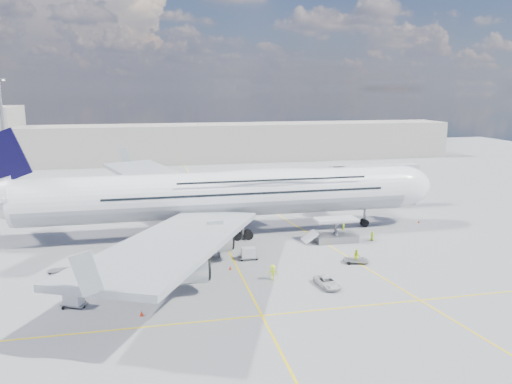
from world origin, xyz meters
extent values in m
plane|color=gray|center=(0.00, 0.00, 0.00)|extent=(300.00, 300.00, 0.00)
cube|color=yellow|center=(0.00, 0.00, 0.01)|extent=(0.25, 220.00, 0.01)
cube|color=yellow|center=(0.00, -20.00, 0.01)|extent=(120.00, 0.25, 0.01)
cube|color=yellow|center=(14.00, 10.00, 0.01)|extent=(14.16, 99.06, 0.01)
cylinder|color=white|center=(0.00, 10.00, 6.80)|extent=(62.00, 7.20, 7.20)
cylinder|color=#9EA0A5|center=(0.00, 10.00, 6.65)|extent=(60.76, 7.13, 7.13)
ellipsoid|color=white|center=(8.00, 10.00, 8.78)|extent=(36.00, 6.84, 3.76)
ellipsoid|color=white|center=(31.00, 10.00, 6.80)|extent=(11.52, 7.20, 7.20)
ellipsoid|color=black|center=(34.24, 10.00, 7.40)|extent=(3.84, 4.16, 1.44)
cube|color=#999EA3|center=(-8.00, 30.00, 5.60)|extent=(25.49, 39.15, 3.35)
cube|color=#999EA3|center=(-8.00, -10.00, 5.60)|extent=(25.49, 39.15, 3.35)
cylinder|color=#B7BABF|center=(-3.00, 22.50, 3.20)|extent=(5.20, 3.50, 3.50)
cylinder|color=#B7BABF|center=(-7.50, 33.00, 3.20)|extent=(5.20, 3.50, 3.50)
cylinder|color=#B7BABF|center=(-3.00, -2.50, 3.20)|extent=(5.20, 3.50, 3.50)
cylinder|color=#B7BABF|center=(-7.50, -13.00, 3.20)|extent=(5.20, 3.50, 3.50)
cylinder|color=gray|center=(25.00, 10.00, 2.20)|extent=(0.44, 0.44, 3.80)
cylinder|color=black|center=(25.00, 10.00, 0.65)|extent=(1.30, 0.90, 1.30)
cylinder|color=gray|center=(0.00, 10.00, 2.20)|extent=(0.56, 0.56, 3.80)
cylinder|color=black|center=(0.00, 13.20, 0.75)|extent=(1.50, 0.90, 1.50)
cube|color=#B7B7BC|center=(25.00, 18.60, 7.10)|extent=(3.00, 10.00, 2.60)
cube|color=#B7B7BC|center=(33.00, 23.60, 7.10)|extent=(18.00, 3.00, 2.60)
cylinder|color=gray|center=(27.00, 21.60, 3.55)|extent=(0.80, 0.80, 7.10)
cylinder|color=black|center=(27.00, 21.60, 0.45)|extent=(0.90, 0.80, 0.90)
cylinder|color=gray|center=(41.00, 23.60, 3.55)|extent=(1.00, 1.00, 7.10)
cube|color=gray|center=(41.00, 23.60, 0.40)|extent=(2.00, 2.00, 0.80)
cylinder|color=#B7B7BC|center=(25.00, 14.80, 7.10)|extent=(3.60, 3.60, 2.80)
cube|color=silver|center=(17.00, 2.90, 3.50)|extent=(6.50, 3.20, 0.35)
cube|color=gray|center=(17.00, 2.90, 0.55)|extent=(6.50, 3.20, 1.10)
cube|color=gray|center=(17.00, 2.90, 2.05)|extent=(0.22, 1.99, 3.00)
cylinder|color=black|center=(14.40, 1.70, 0.35)|extent=(0.70, 0.30, 0.70)
cube|color=silver|center=(12.80, 2.90, 1.00)|extent=(2.16, 2.60, 1.60)
cylinder|color=gray|center=(-40.00, 45.00, 12.50)|extent=(0.70, 0.70, 25.00)
cube|color=#B2AD9E|center=(0.00, 95.00, 6.00)|extent=(180.00, 16.00, 12.00)
cube|color=#193814|center=(40.00, 140.00, 4.00)|extent=(160.00, 6.00, 8.00)
cube|color=gray|center=(-19.51, -13.52, 0.30)|extent=(2.94, 2.35, 0.16)
cylinder|color=black|center=(-20.54, -14.04, 0.19)|extent=(0.38, 0.16, 0.38)
cylinder|color=black|center=(-18.47, -13.01, 0.19)|extent=(0.38, 0.16, 0.38)
cube|color=silver|center=(-19.51, -13.52, 0.99)|extent=(2.27, 1.98, 1.30)
cube|color=gray|center=(-6.16, -1.81, 0.32)|extent=(3.15, 2.51, 0.17)
cylinder|color=black|center=(-7.28, -2.37, 0.20)|extent=(0.41, 0.17, 0.41)
cylinder|color=black|center=(-5.05, -1.26, 0.20)|extent=(0.41, 0.17, 0.41)
cube|color=silver|center=(-6.16, -1.81, 1.07)|extent=(2.44, 2.12, 1.39)
cube|color=gray|center=(-3.02, -0.17, 0.34)|extent=(3.25, 2.46, 0.17)
cylinder|color=black|center=(-4.18, -0.74, 0.21)|extent=(0.42, 0.17, 0.42)
cylinder|color=black|center=(-1.87, 0.41, 0.21)|extent=(0.42, 0.17, 0.42)
cube|color=silver|center=(-3.02, -0.17, 1.11)|extent=(2.50, 2.10, 1.45)
cube|color=gray|center=(-22.80, -2.17, 0.31)|extent=(2.66, 1.45, 0.16)
cylinder|color=black|center=(-23.86, -2.70, 0.19)|extent=(0.39, 0.16, 0.39)
cylinder|color=black|center=(-21.74, -1.64, 0.19)|extent=(0.39, 0.16, 0.39)
cube|color=gray|center=(16.12, -6.94, 0.37)|extent=(3.57, 2.71, 0.19)
cylinder|color=black|center=(14.85, -7.58, 0.23)|extent=(0.47, 0.19, 0.47)
cylinder|color=black|center=(17.39, -6.31, 0.23)|extent=(0.47, 0.19, 0.47)
cube|color=gray|center=(2.09, -2.46, 0.31)|extent=(2.72, 1.57, 0.16)
cylinder|color=black|center=(1.03, -2.99, 0.19)|extent=(0.39, 0.16, 0.39)
cylinder|color=black|center=(3.14, -1.93, 0.19)|extent=(0.39, 0.16, 0.39)
cube|color=silver|center=(2.09, -2.46, 1.01)|extent=(2.02, 1.44, 1.32)
cube|color=silver|center=(-12.96, 0.43, 0.64)|extent=(2.77, 1.82, 1.18)
cube|color=black|center=(-12.96, 0.43, 1.37)|extent=(1.17, 1.30, 0.46)
cylinder|color=black|center=(-13.87, -0.07, 0.29)|extent=(0.58, 0.23, 0.58)
cylinder|color=black|center=(-12.05, 0.93, 0.29)|extent=(0.58, 0.23, 0.58)
cube|color=gray|center=(-14.43, 35.35, 1.10)|extent=(7.59, 4.39, 2.20)
cube|color=silver|center=(-15.20, 35.35, 3.19)|extent=(5.81, 4.01, 2.42)
cube|color=silver|center=(-11.68, 35.35, 2.09)|extent=(2.56, 2.95, 1.76)
cube|color=black|center=(-10.91, 35.35, 2.31)|extent=(0.72, 2.17, 0.99)
cylinder|color=black|center=(-12.01, 34.09, 0.61)|extent=(1.21, 0.39, 1.21)
cylinder|color=black|center=(-16.85, 36.62, 0.61)|extent=(1.21, 0.39, 1.21)
cube|color=red|center=(-15.20, 35.35, 2.42)|extent=(5.88, 4.08, 0.55)
cube|color=gray|center=(-23.89, 43.05, 1.13)|extent=(7.73, 4.12, 2.26)
cube|color=silver|center=(-24.68, 43.05, 3.27)|extent=(5.87, 3.85, 2.48)
cube|color=silver|center=(-21.06, 43.05, 2.14)|extent=(2.51, 2.95, 1.81)
cube|color=black|center=(-20.27, 43.05, 2.37)|extent=(0.62, 2.25, 1.02)
cylinder|color=black|center=(-21.40, 41.75, 0.62)|extent=(1.24, 0.40, 1.24)
cylinder|color=black|center=(-26.37, 44.35, 0.62)|extent=(1.24, 0.40, 1.24)
imported|color=silver|center=(9.35, -14.12, 0.59)|extent=(2.48, 4.48, 1.19)
imported|color=#BDEC18|center=(20.27, 7.79, 0.96)|extent=(0.80, 0.83, 1.92)
imported|color=#C6E518|center=(16.06, -7.30, 1.01)|extent=(1.20, 1.08, 2.01)
imported|color=#BADC17|center=(-12.54, -11.98, 0.91)|extent=(0.65, 1.13, 1.81)
imported|color=#A1DE17|center=(22.70, 1.97, 0.77)|extent=(0.84, 0.90, 1.55)
imported|color=#E2FF1A|center=(3.54, -10.61, 1.00)|extent=(1.44, 1.04, 2.00)
cone|color=red|center=(35.36, 9.95, 0.25)|extent=(0.40, 0.40, 0.50)
cube|color=red|center=(35.36, 9.95, 0.01)|extent=(0.34, 0.34, 0.03)
cone|color=red|center=(-7.53, 17.93, 0.30)|extent=(0.47, 0.47, 0.60)
cube|color=red|center=(-7.53, 17.93, 0.02)|extent=(0.41, 0.41, 0.03)
cone|color=red|center=(-19.94, 42.31, 0.32)|extent=(0.50, 0.50, 0.64)
cube|color=red|center=(-19.94, 42.31, 0.02)|extent=(0.44, 0.44, 0.03)
cone|color=red|center=(-1.03, -5.88, 0.25)|extent=(0.40, 0.40, 0.51)
cube|color=red|center=(-1.03, -5.88, 0.01)|extent=(0.34, 0.34, 0.03)
cone|color=red|center=(-12.31, -17.36, 0.28)|extent=(0.44, 0.44, 0.56)
cube|color=red|center=(-12.31, -17.36, 0.01)|extent=(0.38, 0.38, 0.03)
camera|label=1|loc=(-10.90, -67.15, 23.26)|focal=35.00mm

